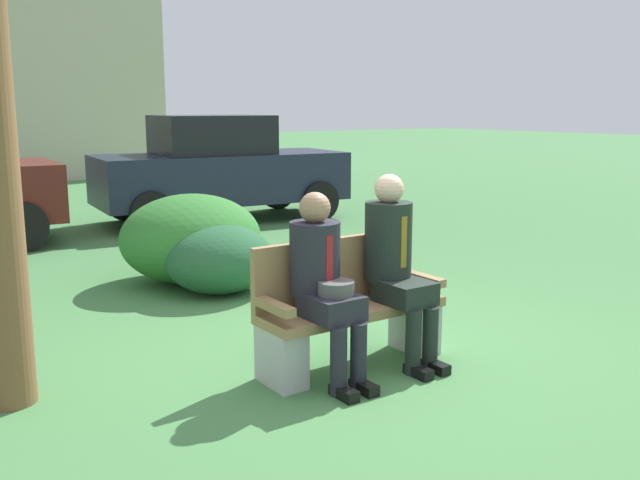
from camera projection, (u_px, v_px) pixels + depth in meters
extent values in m
plane|color=#457D44|center=(379.00, 353.00, 5.27)|extent=(80.00, 80.00, 0.00)
cube|color=#99754C|center=(353.00, 310.00, 4.93)|extent=(1.38, 0.44, 0.07)
cube|color=#99754C|center=(337.00, 268.00, 5.03)|extent=(1.38, 0.06, 0.45)
cube|color=#99754C|center=(273.00, 306.00, 4.54)|extent=(0.08, 0.44, 0.06)
cube|color=#99754C|center=(422.00, 278.00, 5.27)|extent=(0.08, 0.44, 0.06)
cube|color=#B7B7B7|center=(281.00, 357.00, 4.64)|extent=(0.20, 0.37, 0.38)
cube|color=#B7B7B7|center=(415.00, 326.00, 5.31)|extent=(0.20, 0.37, 0.38)
cube|color=#23232D|center=(331.00, 306.00, 4.60)|extent=(0.32, 0.38, 0.16)
cylinder|color=#23232D|center=(339.00, 362.00, 4.46)|extent=(0.11, 0.11, 0.45)
cylinder|color=#23232D|center=(358.00, 357.00, 4.55)|extent=(0.11, 0.11, 0.45)
cube|color=black|center=(344.00, 393.00, 4.45)|extent=(0.09, 0.22, 0.07)
cube|color=black|center=(364.00, 387.00, 4.54)|extent=(0.09, 0.22, 0.07)
cylinder|color=#23232D|center=(315.00, 258.00, 4.70)|extent=(0.34, 0.34, 0.48)
cube|color=maroon|center=(329.00, 259.00, 4.56)|extent=(0.05, 0.01, 0.31)
sphere|color=#9E7556|center=(315.00, 208.00, 4.63)|extent=(0.21, 0.21, 0.21)
cylinder|color=#505050|center=(336.00, 288.00, 4.57)|extent=(0.24, 0.24, 0.09)
cube|color=#1E2823|center=(404.00, 292.00, 4.96)|extent=(0.32, 0.38, 0.16)
cylinder|color=#1E2823|center=(413.00, 343.00, 4.82)|extent=(0.11, 0.11, 0.45)
cylinder|color=#1E2823|center=(430.00, 338.00, 4.91)|extent=(0.11, 0.11, 0.45)
cube|color=black|center=(418.00, 372.00, 4.80)|extent=(0.09, 0.22, 0.07)
cube|color=black|center=(435.00, 367.00, 4.89)|extent=(0.09, 0.22, 0.07)
cylinder|color=#1E2823|center=(388.00, 241.00, 5.05)|extent=(0.34, 0.34, 0.57)
cube|color=olive|center=(403.00, 242.00, 4.91)|extent=(0.05, 0.01, 0.36)
sphere|color=beige|center=(389.00, 189.00, 4.98)|extent=(0.21, 0.21, 0.21)
ellipsoid|color=#255734|center=(220.00, 259.00, 6.93)|extent=(1.09, 1.00, 0.68)
ellipsoid|color=#31762F|center=(191.00, 238.00, 7.34)|extent=(1.48, 1.36, 0.93)
cylinder|color=black|center=(4.00, 212.00, 10.17)|extent=(0.65, 0.18, 0.64)
cylinder|color=black|center=(22.00, 227.00, 8.86)|extent=(0.65, 0.18, 0.64)
cube|color=#1E2338|center=(222.00, 177.00, 11.25)|extent=(4.04, 1.95, 0.76)
cube|color=black|center=(211.00, 135.00, 11.05)|extent=(1.83, 1.53, 0.60)
cylinder|color=black|center=(278.00, 191.00, 12.64)|extent=(0.65, 0.21, 0.64)
cylinder|color=black|center=(320.00, 201.00, 11.30)|extent=(0.65, 0.21, 0.64)
cylinder|color=black|center=(125.00, 201.00, 11.34)|extent=(0.65, 0.21, 0.64)
cylinder|color=black|center=(152.00, 213.00, 10.00)|extent=(0.65, 0.21, 0.64)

